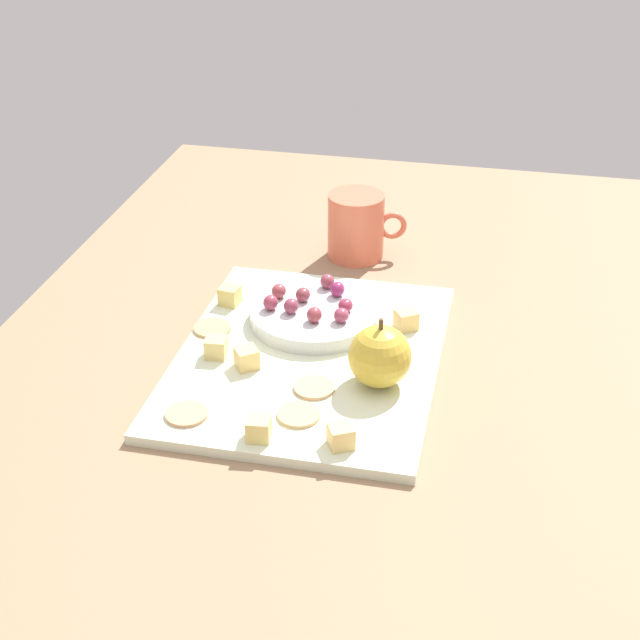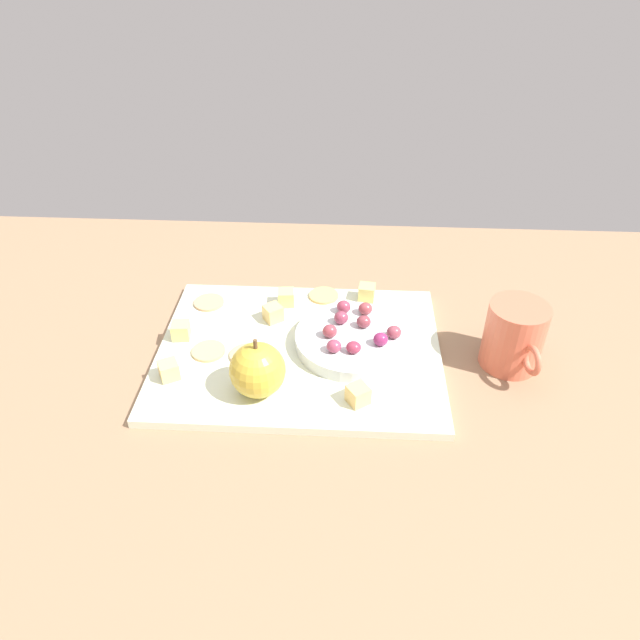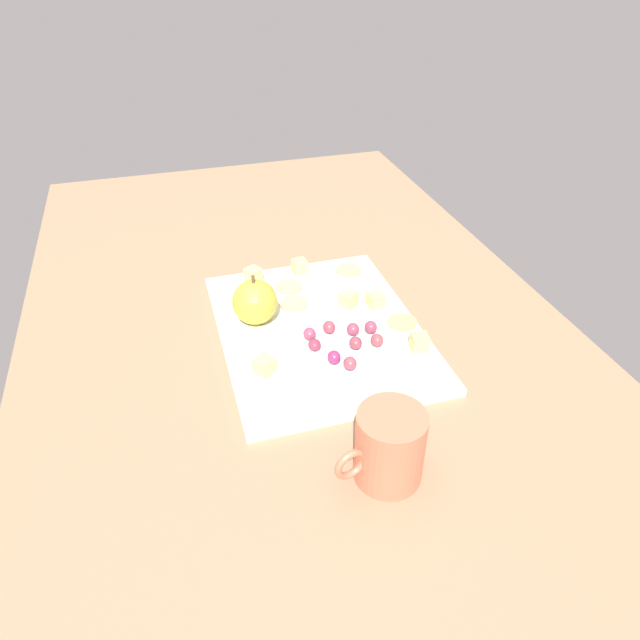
{
  "view_description": "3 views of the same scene",
  "coord_description": "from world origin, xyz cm",
  "px_view_note": "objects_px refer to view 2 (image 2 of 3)",
  "views": [
    {
      "loc": [
        -86.35,
        -18.35,
        63.9
      ],
      "look_at": [
        4.08,
        1.47,
        9.78
      ],
      "focal_mm": 53.33,
      "sensor_mm": 36.0,
      "label": 1
    },
    {
      "loc": [
        10.55,
        -59.22,
        55.82
      ],
      "look_at": [
        7.11,
        4.28,
        8.73
      ],
      "focal_mm": 32.7,
      "sensor_mm": 36.0,
      "label": 2
    },
    {
      "loc": [
        73.01,
        -17.34,
        56.96
      ],
      "look_at": [
        6.07,
        2.48,
        7.52
      ],
      "focal_mm": 32.36,
      "sensor_mm": 36.0,
      "label": 3
    }
  ],
  "objects_px": {
    "platter": "(300,351)",
    "grape_7": "(334,346)",
    "cheese_cube_0": "(181,331)",
    "grape_4": "(394,332)",
    "cheese_cube_4": "(275,313)",
    "cracker_3": "(324,296)",
    "grape_5": "(364,322)",
    "cheese_cube_1": "(169,370)",
    "cheese_cube_2": "(286,298)",
    "grape_8": "(344,307)",
    "cup": "(514,336)",
    "cracker_0": "(246,355)",
    "grape_1": "(354,346)",
    "serving_dish": "(353,340)",
    "cracker_1": "(209,302)",
    "cracker_2": "(209,351)",
    "cheese_cube_5": "(358,395)",
    "grape_2": "(330,331)",
    "grape_6": "(341,318)",
    "grape_3": "(381,339)",
    "grape_0": "(365,309)",
    "apple_whole": "(260,370)"
  },
  "relations": [
    {
      "from": "cheese_cube_5",
      "to": "cheese_cube_0",
      "type": "bearing_deg",
      "value": 155.06
    },
    {
      "from": "grape_6",
      "to": "grape_0",
      "type": "bearing_deg",
      "value": 35.34
    },
    {
      "from": "grape_3",
      "to": "grape_7",
      "type": "height_order",
      "value": "grape_3"
    },
    {
      "from": "cracker_0",
      "to": "grape_4",
      "type": "height_order",
      "value": "grape_4"
    },
    {
      "from": "grape_7",
      "to": "cheese_cube_0",
      "type": "bearing_deg",
      "value": 169.13
    },
    {
      "from": "cheese_cube_0",
      "to": "cheese_cube_4",
      "type": "xyz_separation_m",
      "value": [
        0.13,
        0.05,
        0.0
      ]
    },
    {
      "from": "cheese_cube_5",
      "to": "cracker_3",
      "type": "relative_size",
      "value": 0.53
    },
    {
      "from": "apple_whole",
      "to": "grape_3",
      "type": "distance_m",
      "value": 0.17
    },
    {
      "from": "cheese_cube_0",
      "to": "cheese_cube_1",
      "type": "relative_size",
      "value": 1.0
    },
    {
      "from": "cracker_3",
      "to": "cheese_cube_5",
      "type": "bearing_deg",
      "value": -76.85
    },
    {
      "from": "cheese_cube_2",
      "to": "cracker_1",
      "type": "xyz_separation_m",
      "value": [
        -0.12,
        -0.0,
        -0.01
      ]
    },
    {
      "from": "cracker_0",
      "to": "cracker_1",
      "type": "distance_m",
      "value": 0.14
    },
    {
      "from": "platter",
      "to": "cracker_0",
      "type": "xyz_separation_m",
      "value": [
        -0.07,
        -0.02,
        0.01
      ]
    },
    {
      "from": "cheese_cube_2",
      "to": "cracker_1",
      "type": "bearing_deg",
      "value": -177.66
    },
    {
      "from": "grape_3",
      "to": "grape_8",
      "type": "relative_size",
      "value": 1.0
    },
    {
      "from": "platter",
      "to": "cheese_cube_0",
      "type": "height_order",
      "value": "cheese_cube_0"
    },
    {
      "from": "cracker_3",
      "to": "grape_1",
      "type": "xyz_separation_m",
      "value": [
        0.05,
        -0.15,
        0.02
      ]
    },
    {
      "from": "cheese_cube_4",
      "to": "cracker_2",
      "type": "relative_size",
      "value": 0.53
    },
    {
      "from": "cheese_cube_2",
      "to": "grape_0",
      "type": "distance_m",
      "value": 0.13
    },
    {
      "from": "grape_3",
      "to": "cracker_3",
      "type": "bearing_deg",
      "value": 120.98
    },
    {
      "from": "cracker_2",
      "to": "cup",
      "type": "xyz_separation_m",
      "value": [
        0.41,
        0.01,
        0.03
      ]
    },
    {
      "from": "cheese_cube_0",
      "to": "cracker_1",
      "type": "xyz_separation_m",
      "value": [
        0.02,
        0.08,
        -0.01
      ]
    },
    {
      "from": "cheese_cube_4",
      "to": "serving_dish",
      "type": "bearing_deg",
      "value": -24.89
    },
    {
      "from": "serving_dish",
      "to": "cheese_cube_4",
      "type": "height_order",
      "value": "cheese_cube_4"
    },
    {
      "from": "cracker_2",
      "to": "grape_8",
      "type": "bearing_deg",
      "value": 23.27
    },
    {
      "from": "cheese_cube_2",
      "to": "grape_5",
      "type": "xyz_separation_m",
      "value": [
        0.12,
        -0.08,
        0.02
      ]
    },
    {
      "from": "cheese_cube_0",
      "to": "grape_5",
      "type": "distance_m",
      "value": 0.26
    },
    {
      "from": "cheese_cube_5",
      "to": "grape_6",
      "type": "relative_size",
      "value": 1.2
    },
    {
      "from": "grape_4",
      "to": "cracker_1",
      "type": "bearing_deg",
      "value": 161.37
    },
    {
      "from": "cracker_2",
      "to": "grape_4",
      "type": "bearing_deg",
      "value": 5.17
    },
    {
      "from": "cracker_0",
      "to": "cup",
      "type": "distance_m",
      "value": 0.36
    },
    {
      "from": "grape_5",
      "to": "cheese_cube_1",
      "type": "bearing_deg",
      "value": -158.65
    },
    {
      "from": "grape_4",
      "to": "cheese_cube_2",
      "type": "bearing_deg",
      "value": 148.14
    },
    {
      "from": "grape_2",
      "to": "grape_3",
      "type": "bearing_deg",
      "value": -11.67
    },
    {
      "from": "cheese_cube_4",
      "to": "cracker_3",
      "type": "relative_size",
      "value": 0.53
    },
    {
      "from": "cracker_1",
      "to": "grape_2",
      "type": "distance_m",
      "value": 0.21
    },
    {
      "from": "cracker_0",
      "to": "grape_5",
      "type": "relative_size",
      "value": 2.28
    },
    {
      "from": "grape_8",
      "to": "cup",
      "type": "bearing_deg",
      "value": -15.8
    },
    {
      "from": "apple_whole",
      "to": "cheese_cube_5",
      "type": "distance_m",
      "value": 0.12
    },
    {
      "from": "cheese_cube_0",
      "to": "grape_4",
      "type": "xyz_separation_m",
      "value": [
        0.3,
        -0.01,
        0.02
      ]
    },
    {
      "from": "platter",
      "to": "grape_7",
      "type": "distance_m",
      "value": 0.06
    },
    {
      "from": "cheese_cube_5",
      "to": "cracker_1",
      "type": "relative_size",
      "value": 0.53
    },
    {
      "from": "serving_dish",
      "to": "cheese_cube_0",
      "type": "xyz_separation_m",
      "value": [
        -0.24,
        0.0,
        0.0
      ]
    },
    {
      "from": "grape_0",
      "to": "grape_6",
      "type": "height_order",
      "value": "same"
    },
    {
      "from": "serving_dish",
      "to": "grape_8",
      "type": "xyz_separation_m",
      "value": [
        -0.01,
        0.05,
        0.02
      ]
    },
    {
      "from": "cracker_1",
      "to": "grape_5",
      "type": "bearing_deg",
      "value": -16.77
    },
    {
      "from": "grape_2",
      "to": "cup",
      "type": "xyz_separation_m",
      "value": [
        0.24,
        -0.01,
        0.01
      ]
    },
    {
      "from": "grape_4",
      "to": "platter",
      "type": "bearing_deg",
      "value": -177.35
    },
    {
      "from": "platter",
      "to": "cheese_cube_0",
      "type": "bearing_deg",
      "value": 175.25
    },
    {
      "from": "cheese_cube_0",
      "to": "grape_8",
      "type": "height_order",
      "value": "grape_8"
    }
  ]
}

